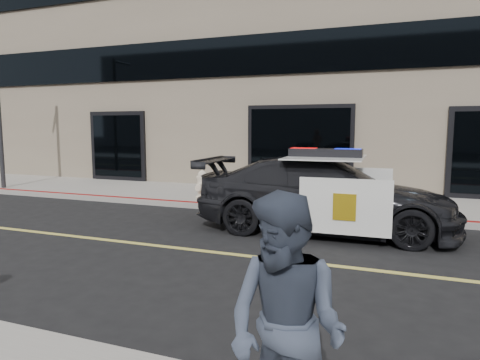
% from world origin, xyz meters
% --- Properties ---
extents(ground, '(120.00, 120.00, 0.00)m').
position_xyz_m(ground, '(0.00, 0.00, 0.00)').
color(ground, black).
rests_on(ground, ground).
extents(sidewalk_n, '(60.00, 3.50, 0.15)m').
position_xyz_m(sidewalk_n, '(0.00, 5.25, 0.07)').
color(sidewalk_n, gray).
rests_on(sidewalk_n, ground).
extents(building_n, '(60.00, 7.00, 12.00)m').
position_xyz_m(building_n, '(0.00, 10.50, 6.00)').
color(building_n, '#756856').
rests_on(building_n, ground).
extents(police_car, '(2.61, 5.43, 1.74)m').
position_xyz_m(police_car, '(0.65, 2.23, 0.78)').
color(police_car, black).
rests_on(police_car, ground).
extents(fire_hydrant, '(0.37, 0.52, 0.83)m').
position_xyz_m(fire_hydrant, '(-3.10, 4.12, 0.54)').
color(fire_hydrant, '#F4DEC2').
rests_on(fire_hydrant, sidewalk_n).
extents(pedestrian_b, '(1.21, 1.14, 1.65)m').
position_xyz_m(pedestrian_b, '(1.52, -4.25, 0.98)').
color(pedestrian_b, '#374052').
rests_on(pedestrian_b, sidewalk_s).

